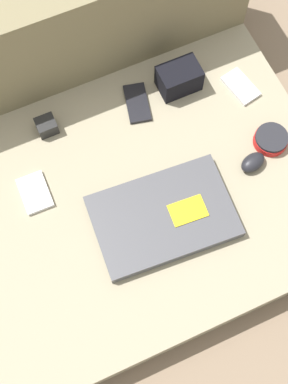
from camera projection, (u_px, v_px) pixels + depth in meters
The scene contains 11 objects.
ground_plane at pixel (144, 208), 1.46m from camera, with size 8.00×8.00×0.00m, color #7A6651.
couch_seat at pixel (144, 201), 1.42m from camera, with size 0.97×0.74×0.10m.
couch_backrest at pixel (72, 31), 1.43m from camera, with size 0.97×0.20×0.41m.
laptop at pixel (163, 217), 1.33m from camera, with size 0.36×0.25×0.03m.
computer_mouse at pixel (253, 162), 1.38m from camera, with size 0.08×0.06×0.04m.
speaker_puck at pixel (272, 141), 1.41m from camera, with size 0.09×0.09×0.03m.
phone_silver at pixel (137, 103), 1.46m from camera, with size 0.08×0.13×0.01m.
phone_black at pixel (241, 86), 1.48m from camera, with size 0.08×0.12×0.01m.
phone_small at pixel (35, 193), 1.36m from camera, with size 0.07×0.10×0.01m.
camera_pouch at pixel (179, 78), 1.45m from camera, with size 0.11×0.08×0.08m.
charger_brick at pixel (47, 126), 1.42m from camera, with size 0.05×0.05×0.04m.
Camera 1 is at (-0.20, -0.44, 1.38)m, focal length 50.00 mm.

